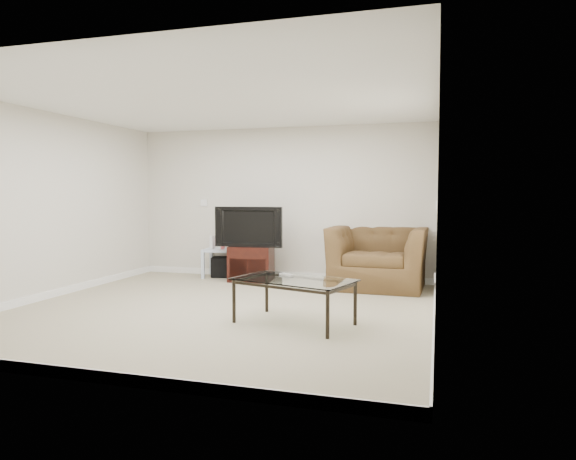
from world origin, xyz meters
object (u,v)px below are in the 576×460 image
(subwoofer, at_px, (222,267))
(side_table, at_px, (220,263))
(recliner, at_px, (378,247))
(tv_stand, at_px, (251,264))
(coffee_table, at_px, (294,302))
(television, at_px, (251,226))

(subwoofer, bearing_deg, side_table, -139.38)
(recliner, bearing_deg, tv_stand, -178.03)
(tv_stand, bearing_deg, subwoofer, 151.69)
(subwoofer, height_order, recliner, recliner)
(recliner, height_order, coffee_table, recliner)
(tv_stand, distance_m, recliner, 2.06)
(subwoofer, height_order, coffee_table, coffee_table)
(recliner, bearing_deg, coffee_table, -102.36)
(recliner, bearing_deg, side_table, 177.06)
(tv_stand, bearing_deg, television, -90.00)
(tv_stand, height_order, side_table, tv_stand)
(television, height_order, coffee_table, television)
(coffee_table, bearing_deg, television, 120.00)
(side_table, xyz_separation_m, recliner, (2.68, -0.23, 0.37))
(television, distance_m, coffee_table, 2.87)
(recliner, relative_size, coffee_table, 1.13)
(side_table, bearing_deg, television, -21.59)
(side_table, bearing_deg, subwoofer, 40.62)
(tv_stand, distance_m, television, 0.60)
(recliner, bearing_deg, subwoofer, 176.51)
(side_table, bearing_deg, coffee_table, -52.58)
(television, bearing_deg, side_table, 157.10)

